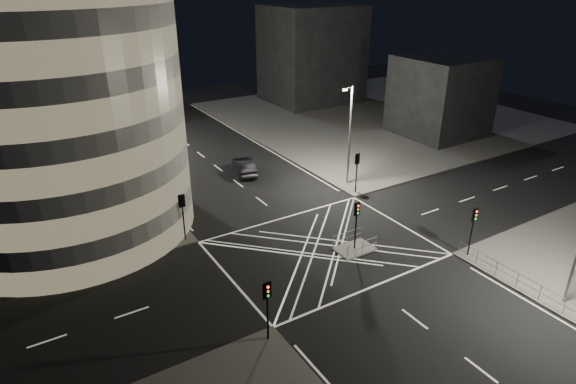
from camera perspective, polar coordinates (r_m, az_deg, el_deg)
ground at (r=38.37m, az=4.11°, el=-6.66°), size 120.00×120.00×0.00m
sidewalk_far_right at (r=74.78m, az=10.31°, el=8.93°), size 42.00×42.00×0.15m
central_island at (r=38.39m, az=7.87°, el=-6.70°), size 3.00×2.00×0.15m
building_right_far at (r=81.38m, az=2.81°, el=16.02°), size 14.00×12.00×15.00m
building_right_near at (r=66.79m, az=17.61°, el=10.80°), size 10.00×10.00×10.00m
building_far_end at (r=86.46m, az=-21.98°, el=15.77°), size 18.00×8.00×18.00m
tree_a at (r=39.67m, az=-15.99°, el=0.56°), size 4.82×4.82×6.97m
tree_b at (r=44.98m, az=-18.28°, el=3.63°), size 4.76×4.76×7.29m
tree_c at (r=50.46m, az=-20.08°, el=5.99°), size 4.73×4.73×7.59m
tree_d at (r=56.16m, az=-21.48°, el=7.47°), size 4.82×4.82×7.53m
tree_e at (r=61.95m, az=-22.60°, el=8.55°), size 3.87×3.87×6.74m
traffic_signal_fl at (r=38.77m, az=-12.41°, el=-1.95°), size 0.55×0.22×4.00m
traffic_signal_nl at (r=28.05m, az=-2.47°, el=-12.69°), size 0.55×0.22×4.00m
traffic_signal_fr at (r=46.79m, az=8.18°, el=3.13°), size 0.55×0.22×4.00m
traffic_signal_nr at (r=38.37m, az=21.11°, el=-3.42°), size 0.55×0.22×4.00m
traffic_signal_island at (r=37.00m, az=8.13°, el=-2.94°), size 0.55×0.22×4.00m
street_lamp_left_near at (r=42.18m, az=-16.00°, el=3.78°), size 1.25×0.25×10.00m
street_lamp_left_far at (r=59.03m, az=-21.17°, el=8.96°), size 1.25×0.25×10.00m
street_lamp_right_far at (r=47.89m, az=7.29°, el=7.03°), size 1.25×0.25×10.00m
railing_near_right at (r=36.66m, az=26.62°, el=-9.92°), size 0.06×11.70×1.10m
railing_island_south at (r=37.49m, az=8.80°, el=-6.48°), size 2.80×0.06×1.10m
railing_island_north at (r=38.67m, az=7.09°, el=-5.33°), size 2.80×0.06×1.10m
sedan at (r=51.97m, az=-5.22°, el=3.06°), size 2.92×5.36×1.68m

